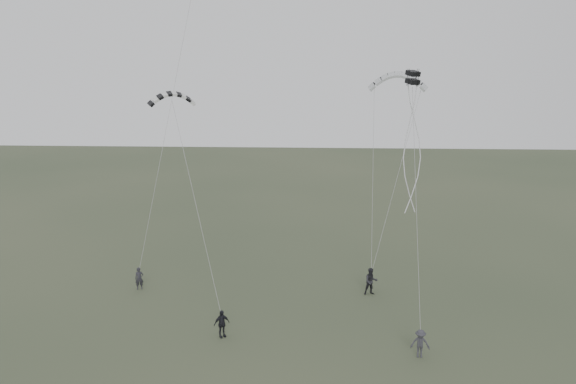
{
  "coord_description": "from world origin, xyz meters",
  "views": [
    {
      "loc": [
        3.1,
        -27.68,
        14.46
      ],
      "look_at": [
        1.4,
        5.49,
        6.82
      ],
      "focal_mm": 35.0,
      "sensor_mm": 36.0,
      "label": 1
    }
  ],
  "objects_px": {
    "flyer_right": "(371,281)",
    "flyer_far": "(420,344)",
    "flyer_center": "(222,324)",
    "kite_box": "(413,77)",
    "kite_pale_large": "(398,74)",
    "flyer_left": "(139,278)",
    "kite_striped": "(172,94)"
  },
  "relations": [
    {
      "from": "flyer_far",
      "to": "kite_striped",
      "type": "relative_size",
      "value": 0.56
    },
    {
      "from": "kite_pale_large",
      "to": "flyer_center",
      "type": "bearing_deg",
      "value": -121.37
    },
    {
      "from": "kite_box",
      "to": "kite_pale_large",
      "type": "bearing_deg",
      "value": 56.15
    },
    {
      "from": "flyer_left",
      "to": "flyer_center",
      "type": "xyz_separation_m",
      "value": [
        6.48,
        -6.26,
        0.03
      ]
    },
    {
      "from": "flyer_right",
      "to": "flyer_far",
      "type": "relative_size",
      "value": 1.19
    },
    {
      "from": "flyer_left",
      "to": "flyer_right",
      "type": "height_order",
      "value": "flyer_right"
    },
    {
      "from": "flyer_center",
      "to": "kite_box",
      "type": "bearing_deg",
      "value": -13.03
    },
    {
      "from": "flyer_center",
      "to": "kite_box",
      "type": "height_order",
      "value": "kite_box"
    },
    {
      "from": "kite_striped",
      "to": "kite_box",
      "type": "xyz_separation_m",
      "value": [
        13.5,
        -0.54,
        0.94
      ]
    },
    {
      "from": "flyer_left",
      "to": "flyer_far",
      "type": "relative_size",
      "value": 1.0
    },
    {
      "from": "kite_pale_large",
      "to": "flyer_far",
      "type": "bearing_deg",
      "value": -82.0
    },
    {
      "from": "flyer_right",
      "to": "flyer_far",
      "type": "height_order",
      "value": "flyer_right"
    },
    {
      "from": "kite_pale_large",
      "to": "kite_striped",
      "type": "distance_m",
      "value": 16.04
    },
    {
      "from": "flyer_right",
      "to": "kite_box",
      "type": "xyz_separation_m",
      "value": [
        1.63,
        -2.3,
        12.82
      ]
    },
    {
      "from": "flyer_far",
      "to": "kite_pale_large",
      "type": "height_order",
      "value": "kite_pale_large"
    },
    {
      "from": "kite_striped",
      "to": "kite_pale_large",
      "type": "bearing_deg",
      "value": 6.46
    },
    {
      "from": "flyer_center",
      "to": "flyer_far",
      "type": "distance_m",
      "value": 10.44
    },
    {
      "from": "kite_box",
      "to": "flyer_center",
      "type": "bearing_deg",
      "value": 169.58
    },
    {
      "from": "flyer_right",
      "to": "flyer_far",
      "type": "xyz_separation_m",
      "value": [
        1.74,
        -7.79,
        -0.14
      ]
    },
    {
      "from": "flyer_right",
      "to": "kite_pale_large",
      "type": "height_order",
      "value": "kite_pale_large"
    },
    {
      "from": "flyer_left",
      "to": "kite_box",
      "type": "bearing_deg",
      "value": -26.6
    },
    {
      "from": "flyer_left",
      "to": "kite_striped",
      "type": "xyz_separation_m",
      "value": [
        3.18,
        -1.84,
        12.02
      ]
    },
    {
      "from": "kite_pale_large",
      "to": "kite_box",
      "type": "bearing_deg",
      "value": -83.47
    },
    {
      "from": "flyer_right",
      "to": "kite_box",
      "type": "bearing_deg",
      "value": -64.81
    },
    {
      "from": "flyer_center",
      "to": "flyer_right",
      "type": "bearing_deg",
      "value": 1.92
    },
    {
      "from": "flyer_far",
      "to": "kite_striped",
      "type": "height_order",
      "value": "kite_striped"
    },
    {
      "from": "flyer_left",
      "to": "kite_striped",
      "type": "bearing_deg",
      "value": -48.5
    },
    {
      "from": "flyer_left",
      "to": "flyer_right",
      "type": "bearing_deg",
      "value": -18.79
    },
    {
      "from": "flyer_left",
      "to": "kite_box",
      "type": "relative_size",
      "value": 2.13
    },
    {
      "from": "flyer_far",
      "to": "kite_pale_large",
      "type": "relative_size",
      "value": 0.37
    },
    {
      "from": "flyer_left",
      "to": "kite_pale_large",
      "type": "relative_size",
      "value": 0.37
    },
    {
      "from": "flyer_left",
      "to": "kite_pale_large",
      "type": "distance_m",
      "value": 22.29
    }
  ]
}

